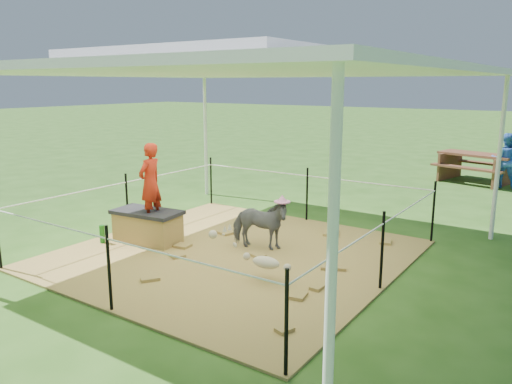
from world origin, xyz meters
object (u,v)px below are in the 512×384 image
Objects in this scene: green_bottle at (102,234)px; picnic_table_near at (476,168)px; foal at (266,260)px; woman at (150,176)px; distant_person at (505,160)px; straw_bale at (148,228)px; pony at (259,224)px.

green_bottle is 9.50m from picnic_table_near.
foal is 8.58m from picnic_table_near.
distant_person is at bearing 147.57° from woman.
picnic_table_near reaches higher than straw_bale.
pony is at bearing 107.36° from woman.
straw_bale is at bearing 96.96° from pony.
picnic_table_near is at bearing 66.47° from green_bottle.
distant_person reaches higher than green_bottle.
foal is 0.54× the size of picnic_table_near.
distant_person reaches higher than pony.
straw_bale is 0.77× the size of distant_person.
foal is at bearing -6.59° from straw_bale.
distant_person is (4.49, 8.40, 0.49)m from green_bottle.
straw_bale is 3.60× the size of green_bottle.
pony is 0.51× the size of picnic_table_near.
pony is at bearing 22.73° from straw_bale.
distant_person is at bearing 76.54° from foal.
woman is 4.32× the size of green_bottle.
green_bottle is 0.16× the size of picnic_table_near.
distant_person reaches higher than foal.
pony is (2.20, 1.14, 0.24)m from green_bottle.
green_bottle is 0.29× the size of foal.
green_bottle is 2.50m from pony.
straw_bale is 1.12× the size of pony.
picnic_table_near reaches higher than green_bottle.
distant_person reaches higher than straw_bale.
picnic_table_near reaches higher than foal.
pony is 7.61m from distant_person.
green_bottle is at bearing -140.71° from straw_bale.
woman is 1.21m from green_bottle.
straw_bale is 0.83× the size of woman.
foal is 8.38m from distant_person.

